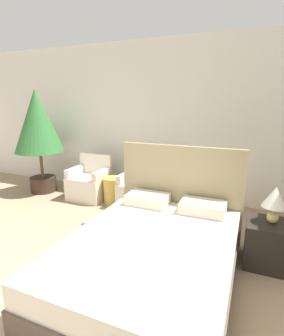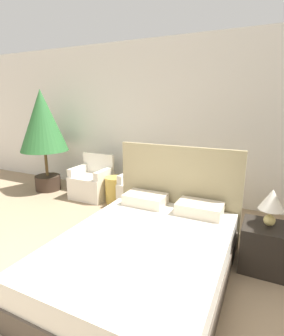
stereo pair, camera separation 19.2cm
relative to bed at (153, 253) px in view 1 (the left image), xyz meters
The scene contains 8 objects.
wall_back 2.79m from the bed, 107.11° to the left, with size 10.00×0.06×2.90m.
bed is the anchor object (origin of this frame).
armchair_near_window_left 2.59m from the bed, 138.72° to the left, with size 0.69×0.60×0.82m.
armchair_near_window_right 1.92m from the bed, 116.90° to the left, with size 0.73×0.64×0.82m.
potted_palm 3.66m from the bed, 151.23° to the left, with size 0.95×0.95×2.05m.
nightstand 1.31m from the bed, 32.33° to the left, with size 0.49×0.47×0.51m.
table_lamp 1.43m from the bed, 32.63° to the left, with size 0.26×0.26×0.41m.
side_table 2.19m from the bed, 130.01° to the left, with size 0.35×0.35×0.48m.
Camera 1 is at (1.59, -1.03, 1.80)m, focal length 28.00 mm.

